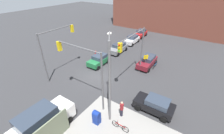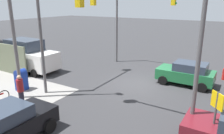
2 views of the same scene
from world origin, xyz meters
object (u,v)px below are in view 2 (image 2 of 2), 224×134
Objects in this scene: coupe_black at (6,125)px; van_white_delivery at (28,55)px; traffic_signal_ne_corner at (65,17)px; traffic_signal_se_corner at (138,14)px; traffic_signal_nw_corner at (143,25)px; hatchback_green at (186,73)px; pedestrian_crossing at (21,90)px; fire_hydrant at (224,74)px; street_lamp_corner at (19,19)px; mailbox_blue at (21,79)px.

coupe_black is 10.54m from van_white_delivery.
van_white_delivery is (5.01, -0.51, -3.37)m from traffic_signal_ne_corner.
traffic_signal_ne_corner is (2.12, 6.81, 0.01)m from traffic_signal_se_corner.
van_white_delivery is (7.72, -7.16, 0.44)m from coupe_black.
traffic_signal_nw_corner is 1.71× the size of hatchback_green.
traffic_signal_nw_corner is 1.20× the size of van_white_delivery.
traffic_signal_ne_corner is 9.17m from hatchback_green.
traffic_signal_ne_corner is 5.60m from pedestrian_crossing.
van_white_delivery is at bearing -42.85° from coupe_black.
traffic_signal_nw_corner is 7.04m from coupe_black.
fire_hydrant is at bearing -117.30° from coupe_black.
street_lamp_corner reaches higher than hatchback_green.
hatchback_green reaches higher than mailbox_blue.
hatchback_green is (-7.31, -4.03, -3.80)m from traffic_signal_ne_corner.
pedestrian_crossing is at bearing 49.31° from fire_hydrant.
traffic_signal_ne_corner reaches higher than fire_hydrant.
pedestrian_crossing reaches higher than mailbox_blue.
coupe_black is at bearing 132.65° from street_lamp_corner.
street_lamp_corner reaches higher than pedestrian_crossing.
hatchback_green is (-9.01, -6.72, 0.08)m from mailbox_blue.
traffic_signal_se_corner is 1.71× the size of hatchback_green.
coupe_black is (6.79, 13.16, 0.36)m from fire_hydrant.
hatchback_green is at bearing -136.47° from street_lamp_corner.
fire_hydrant is at bearing -157.54° from van_white_delivery.
hatchback_green is 10.80m from pedestrian_crossing.
van_white_delivery is (3.31, -3.20, 0.52)m from mailbox_blue.
van_white_delivery is at bearing -5.78° from traffic_signal_ne_corner.
traffic_signal_se_corner is 10.09m from van_white_delivery.
street_lamp_corner is at bearing 43.53° from hatchback_green.
traffic_signal_se_corner is 14.00m from coupe_black.
fire_hydrant is (-7.38, 0.30, -4.15)m from traffic_signal_se_corner.
coupe_black is (-0.59, 13.46, -3.79)m from traffic_signal_se_corner.
street_lamp_corner is at bearing -47.35° from coupe_black.
fire_hydrant is 0.25× the size of hatchback_green.
fire_hydrant is at bearing -43.08° from pedestrian_crossing.
traffic_signal_se_corner is at bearing -28.17° from hatchback_green.
traffic_signal_se_corner is at bearing -2.33° from fire_hydrant.
fire_hydrant is (-9.50, -6.51, -4.16)m from traffic_signal_ne_corner.
traffic_signal_se_corner is at bearing -111.88° from mailbox_blue.
traffic_signal_ne_corner reaches higher than mailbox_blue.
traffic_signal_se_corner is 10.95m from mailbox_blue.
traffic_signal_nw_corner is at bearing 116.35° from traffic_signal_se_corner.
traffic_signal_se_corner is 11.74m from pedestrian_crossing.
traffic_signal_ne_corner is at bearing 34.41° from fire_hydrant.
traffic_signal_nw_corner is at bearing -176.54° from mailbox_blue.
hatchback_green is (-5.19, 2.78, -3.79)m from traffic_signal_se_corner.
traffic_signal_nw_corner is at bearing -130.93° from coupe_black.
pedestrian_crossing reaches higher than hatchback_green.
street_lamp_corner is 4.19m from mailbox_blue.
traffic_signal_se_corner is at bearing -107.27° from traffic_signal_ne_corner.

